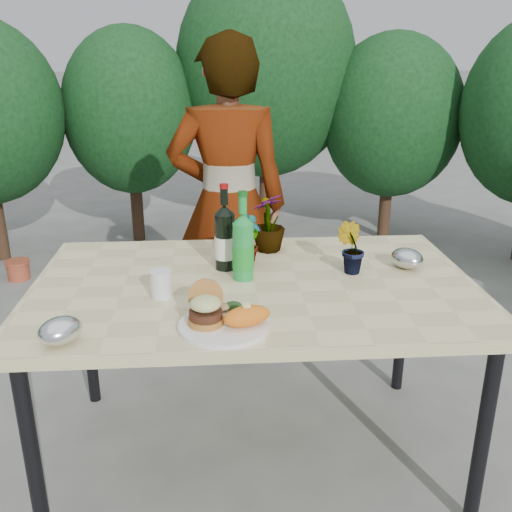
{
  "coord_description": "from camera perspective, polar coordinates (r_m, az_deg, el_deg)",
  "views": [
    {
      "loc": [
        -0.13,
        -1.91,
        1.55
      ],
      "look_at": [
        0.0,
        -0.08,
        0.88
      ],
      "focal_mm": 40.0,
      "sensor_mm": 36.0,
      "label": 1
    }
  ],
  "objects": [
    {
      "name": "shrub_hedge",
      "position": [
        3.59,
        1.3,
        13.26
      ],
      "size": [
        6.98,
        5.08,
        2.26
      ],
      "color": "#382316",
      "rests_on": "ground"
    },
    {
      "name": "foil_packet_left",
      "position": [
        1.74,
        -18.99,
        -7.08
      ],
      "size": [
        0.17,
        0.17,
        0.08
      ],
      "primitive_type": "ellipsoid",
      "rotation": [
        0.0,
        0.0,
        0.83
      ],
      "color": "silver",
      "rests_on": "patio_table"
    },
    {
      "name": "seedling_mid",
      "position": [
        2.16,
        9.44,
        0.78
      ],
      "size": [
        0.14,
        0.13,
        0.19
      ],
      "primitive_type": "imported",
      "rotation": [
        0.0,
        0.0,
        2.51
      ],
      "color": "#21571D",
      "rests_on": "patio_table"
    },
    {
      "name": "seedling_right",
      "position": [
        2.36,
        1.27,
        3.38
      ],
      "size": [
        0.19,
        0.19,
        0.24
      ],
      "primitive_type": "imported",
      "rotation": [
        0.0,
        0.0,
        3.86
      ],
      "color": "#306121",
      "rests_on": "patio_table"
    },
    {
      "name": "terracotta_pot",
      "position": [
        4.38,
        -22.68,
        -1.27
      ],
      "size": [
        0.17,
        0.17,
        0.14
      ],
      "color": "#A6442A",
      "rests_on": "ground"
    },
    {
      "name": "person",
      "position": [
        2.84,
        -2.8,
        5.07
      ],
      "size": [
        0.61,
        0.41,
        1.63
      ],
      "primitive_type": "imported",
      "rotation": [
        0.0,
        0.0,
        3.1
      ],
      "color": "#9A694D",
      "rests_on": "ground"
    },
    {
      "name": "blue_bowl",
      "position": [
        2.4,
        -1.96,
        1.84
      ],
      "size": [
        0.16,
        0.16,
        0.1
      ],
      "primitive_type": "imported",
      "rotation": [
        0.0,
        0.0,
        0.32
      ],
      "color": "white",
      "rests_on": "patio_table"
    },
    {
      "name": "wine_bottle",
      "position": [
        2.16,
        -3.12,
        1.77
      ],
      "size": [
        0.08,
        0.08,
        0.33
      ],
      "rotation": [
        0.0,
        0.0,
        -0.34
      ],
      "color": "black",
      "rests_on": "patio_table"
    },
    {
      "name": "dinner_plate",
      "position": [
        1.75,
        -3.2,
        -6.94
      ],
      "size": [
        0.28,
        0.28,
        0.01
      ],
      "primitive_type": "cylinder",
      "color": "white",
      "rests_on": "patio_table"
    },
    {
      "name": "plastic_cup",
      "position": [
        1.96,
        -9.46,
        -2.77
      ],
      "size": [
        0.07,
        0.07,
        0.09
      ],
      "primitive_type": "cylinder",
      "color": "silver",
      "rests_on": "patio_table"
    },
    {
      "name": "grilled_veg",
      "position": [
        1.82,
        -2.72,
        -5.03
      ],
      "size": [
        0.08,
        0.05,
        0.03
      ],
      "color": "olive",
      "rests_on": "dinner_plate"
    },
    {
      "name": "sweet_potato",
      "position": [
        1.71,
        -0.92,
        -6.03
      ],
      "size": [
        0.17,
        0.12,
        0.06
      ],
      "primitive_type": "ellipsoid",
      "rotation": [
        0.0,
        0.0,
        0.35
      ],
      "color": "orange",
      "rests_on": "dinner_plate"
    },
    {
      "name": "burger_stack",
      "position": [
        1.74,
        -5.06,
        -5.14
      ],
      "size": [
        0.11,
        0.16,
        0.11
      ],
      "color": "#B7722D",
      "rests_on": "dinner_plate"
    },
    {
      "name": "seedling_left",
      "position": [
        2.24,
        -0.65,
        1.97
      ],
      "size": [
        0.12,
        0.13,
        0.21
      ],
      "primitive_type": "imported",
      "rotation": [
        0.0,
        0.0,
        0.95
      ],
      "color": "#1F581E",
      "rests_on": "patio_table"
    },
    {
      "name": "foil_packet_right",
      "position": [
        2.27,
        14.86,
        -0.23
      ],
      "size": [
        0.16,
        0.17,
        0.08
      ],
      "primitive_type": "ellipsoid",
      "rotation": [
        0.0,
        0.0,
        2.19
      ],
      "color": "#B2B4B9",
      "rests_on": "patio_table"
    },
    {
      "name": "patio_table",
      "position": [
        2.1,
        -0.16,
        -4.06
      ],
      "size": [
        1.6,
        1.0,
        0.75
      ],
      "color": "beige",
      "rests_on": "ground"
    },
    {
      "name": "sparkling_water",
      "position": [
        2.06,
        -1.3,
        0.84
      ],
      "size": [
        0.08,
        0.08,
        0.33
      ],
      "rotation": [
        0.0,
        0.0,
        0.42
      ],
      "color": "#198E35",
      "rests_on": "patio_table"
    },
    {
      "name": "ground",
      "position": [
        2.46,
        -0.14,
        -18.93
      ],
      "size": [
        80.0,
        80.0,
        0.0
      ],
      "primitive_type": "plane",
      "color": "#62625E",
      "rests_on": "ground"
    }
  ]
}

